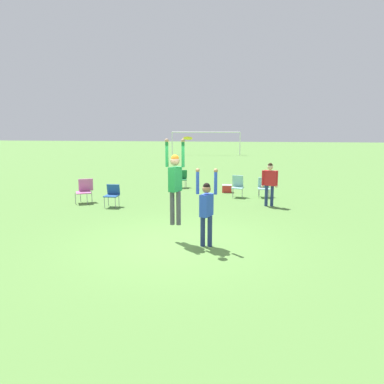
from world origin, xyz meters
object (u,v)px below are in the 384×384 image
Objects in this scene: person_jumping at (175,179)px; frisbee at (188,138)px; camping_chair_4 at (112,193)px; camping_chair_1 at (85,189)px; camping_chair_3 at (182,177)px; camping_chair_2 at (238,185)px; camping_chair_0 at (264,186)px; cooler_box at (227,189)px; person_spectator_near at (270,180)px; person_defending at (206,206)px.

person_jumping is 1.15m from frisbee.
person_jumping is at bearing 128.72° from camping_chair_4.
camping_chair_1 is 5.20m from camping_chair_3.
camping_chair_0 is at bearing -159.43° from camping_chair_2.
frisbee reaches higher than camping_chair_2.
cooler_box is (-0.49, 1.06, -0.35)m from camping_chair_2.
person_jumping is 5.48m from person_spectator_near.
person_defending is at bearing 96.78° from camping_chair_2.
camping_chair_1 is 1.09× the size of camping_chair_3.
frisbee is (0.37, -0.25, 1.06)m from person_jumping.
camping_chair_4 is at bearing 19.57° from camping_chair_0.
person_jumping reaches higher than person_defending.
camping_chair_0 is 1.86m from cooler_box.
camping_chair_2 is at bearing 8.31° from person_jumping.
cooler_box is at bearing -138.93° from camping_chair_4.
person_jumping reaches higher than person_spectator_near.
cooler_box is (0.25, 7.78, -0.87)m from person_defending.
camping_chair_1 reaches higher than camping_chair_4.
person_defending is 5.77m from camping_chair_4.
camping_chair_1 is 1.46m from camping_chair_4.
person_spectator_near is at bearing -171.65° from camping_chair_4.
camping_chair_3 is 5.49m from person_spectator_near.
frisbee is at bearing -102.14° from person_jumping.
camping_chair_0 is 1.94× the size of cooler_box.
person_defending reaches higher than camping_chair_3.
frisbee is 8.13m from cooler_box.
frisbee is 0.52× the size of cooler_box.
frisbee reaches higher than camping_chair_3.
cooler_box is (-1.68, 2.76, -0.81)m from person_spectator_near.
person_spectator_near is 3.84× the size of cooler_box.
frisbee is 0.24× the size of camping_chair_1.
frisbee is (-0.48, 0.09, 1.67)m from person_defending.
camping_chair_3 is at bearing 154.38° from cooler_box.
frisbee is at bearing -78.87° from person_defending.
camping_chair_4 is 5.91m from person_spectator_near.
camping_chair_4 is at bearing -146.21° from person_spectator_near.
camping_chair_3 reaches higher than camping_chair_4.
camping_chair_3 is at bearing 99.73° from frisbee.
camping_chair_3 is at bearing -155.55° from camping_chair_1.
camping_chair_0 is 1.91m from person_spectator_near.
camping_chair_0 is 1.12m from camping_chair_2.
person_spectator_near is (1.93, 5.03, -0.06)m from person_defending.
camping_chair_1 is at bearing 36.79° from camping_chair_3.
camping_chair_0 is at bearing 118.34° from person_spectator_near.
frisbee is 9.16m from camping_chair_3.
frisbee reaches higher than person_spectator_near.
frisbee is at bearing 85.31° from camping_chair_3.
camping_chair_1 is at bearing -23.37° from camping_chair_4.
camping_chair_3 is at bearing -145.15° from person_defending.
camping_chair_0 is (2.69, 6.53, -1.17)m from person_jumping.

